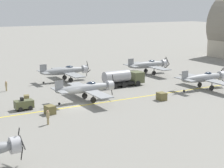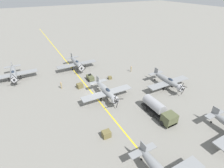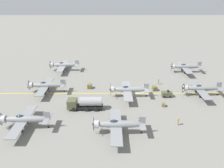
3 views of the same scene
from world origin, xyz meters
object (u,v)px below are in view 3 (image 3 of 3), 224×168
at_px(airplane_near_center, 201,88).
at_px(ground_crew_inspecting, 178,121).
at_px(airplane_far_right, 64,65).
at_px(fuel_tanker, 85,103).
at_px(supply_crate_mid_lane, 154,88).
at_px(supply_crate_by_tanker, 90,86).
at_px(airplane_mid_center, 128,89).
at_px(airplane_near_right, 185,67).
at_px(supply_crate_outboard, 164,105).
at_px(airplane_far_center, 46,85).
at_px(airplane_far_left, 24,119).
at_px(airplane_mid_left, 118,124).
at_px(ground_crew_walking, 158,81).
at_px(tow_tractor, 167,94).

relative_size(airplane_near_center, ground_crew_inspecting, 6.79).
bearing_deg(airplane_far_right, ground_crew_inspecting, -132.26).
xyz_separation_m(fuel_tanker, supply_crate_mid_lane, (10.02, -17.80, -0.92)).
xyz_separation_m(airplane_near_center, supply_crate_by_tanker, (4.58, 29.09, -1.41)).
relative_size(airplane_near_center, airplane_mid_center, 1.00).
distance_m(airplane_near_right, ground_crew_inspecting, 32.88).
xyz_separation_m(airplane_near_right, ground_crew_inspecting, (-30.94, 11.10, -1.05)).
bearing_deg(airplane_mid_center, supply_crate_by_tanker, 61.23).
distance_m(fuel_tanker, supply_crate_outboard, 18.38).
distance_m(fuel_tanker, supply_crate_by_tanker, 11.58).
distance_m(airplane_far_center, airplane_far_right, 17.16).
height_order(airplane_far_left, airplane_mid_center, airplane_mid_center).
distance_m(airplane_mid_left, supply_crate_mid_lane, 22.15).
height_order(airplane_near_center, fuel_tanker, airplane_near_center).
distance_m(airplane_near_right, supply_crate_by_tanker, 33.11).
bearing_deg(airplane_near_right, airplane_far_right, 72.17).
bearing_deg(airplane_far_left, fuel_tanker, -42.40).
bearing_deg(ground_crew_walking, airplane_far_left, 125.38).
bearing_deg(airplane_far_left, airplane_mid_left, -82.58).
bearing_deg(airplane_mid_left, airplane_far_center, 57.87).
bearing_deg(supply_crate_outboard, airplane_near_center, -61.45).
bearing_deg(supply_crate_mid_lane, supply_crate_outboard, -176.65).
xyz_separation_m(airplane_near_right, airplane_mid_left, (-33.66, 23.31, -0.00)).
bearing_deg(tow_tractor, airplane_mid_center, 89.52).
relative_size(fuel_tanker, ground_crew_walking, 4.30).
xyz_separation_m(airplane_far_center, supply_crate_outboard, (-7.95, -29.55, -1.61)).
bearing_deg(airplane_far_center, airplane_near_center, -108.70).
bearing_deg(ground_crew_inspecting, tow_tractor, -3.55).
height_order(airplane_mid_center, ground_crew_inspecting, airplane_mid_center).
distance_m(airplane_near_right, fuel_tanker, 39.01).
relative_size(airplane_mid_center, supply_crate_by_tanker, 8.36).
distance_m(airplane_far_right, fuel_tanker, 28.00).
xyz_separation_m(airplane_mid_center, tow_tractor, (-0.08, -9.87, -1.22)).
xyz_separation_m(airplane_far_center, fuel_tanker, (-9.06, -11.24, -0.50)).
bearing_deg(supply_crate_mid_lane, airplane_far_center, 91.90).
bearing_deg(tow_tractor, ground_crew_inspecting, 176.45).
height_order(airplane_near_right, airplane_mid_center, airplane_mid_center).
distance_m(airplane_far_center, ground_crew_inspecting, 34.49).
distance_m(airplane_mid_left, fuel_tanker, 11.86).
distance_m(airplane_far_left, tow_tractor, 34.15).
bearing_deg(fuel_tanker, airplane_far_left, 124.38).
bearing_deg(airplane_far_left, supply_crate_outboard, -60.36).
distance_m(fuel_tanker, ground_crew_walking, 24.25).
bearing_deg(airplane_far_left, ground_crew_walking, -41.40).
xyz_separation_m(airplane_near_right, airplane_far_left, (-31.80, 41.56, -0.00)).
bearing_deg(airplane_mid_left, tow_tractor, -27.03).
bearing_deg(airplane_mid_left, supply_crate_mid_lane, -15.70).
height_order(fuel_tanker, supply_crate_outboard, fuel_tanker).
xyz_separation_m(airplane_mid_left, fuel_tanker, (9.39, 7.23, -0.50)).
relative_size(airplane_mid_left, airplane_far_right, 1.00).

